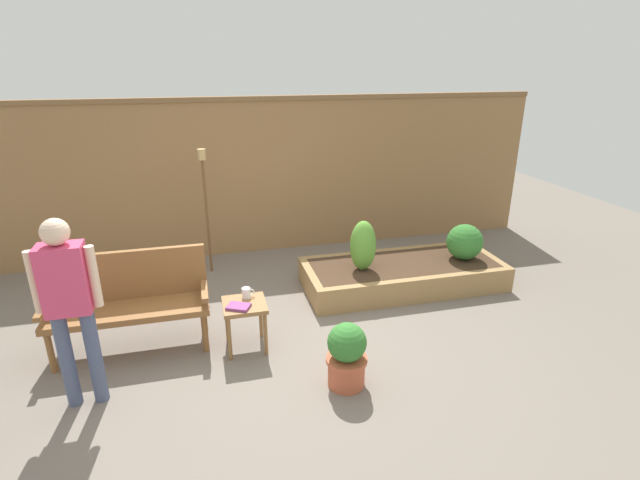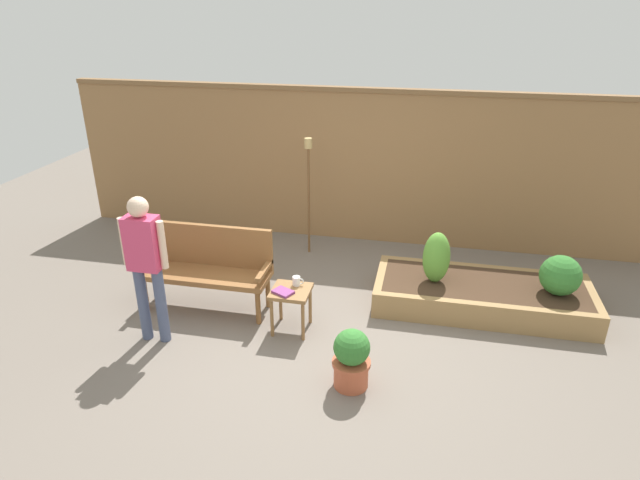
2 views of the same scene
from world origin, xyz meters
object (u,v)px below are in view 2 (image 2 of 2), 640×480
side_table (291,297)px  potted_boxwood (351,358)px  garden_bench (208,262)px  shrub_near_bench (436,258)px  book_on_table (283,292)px  person_by_bench (145,258)px  cup_on_table (297,281)px  shrub_far_corner (560,275)px  tiki_torch (308,175)px

side_table → potted_boxwood: (0.76, -0.77, -0.10)m
garden_bench → shrub_near_bench: (2.49, 0.52, 0.05)m
book_on_table → person_by_bench: size_ratio=0.13×
potted_boxwood → cup_on_table: bearing=129.4°
shrub_far_corner → potted_boxwood: bearing=-141.3°
book_on_table → shrub_far_corner: bearing=44.6°
side_table → shrub_near_bench: 1.69m
side_table → shrub_far_corner: shrub_far_corner is taller
cup_on_table → tiki_torch: (-0.29, 1.81, 0.58)m
cup_on_table → tiki_torch: 1.92m
shrub_far_corner → cup_on_table: bearing=-165.1°
garden_bench → cup_on_table: 1.10m
shrub_near_bench → tiki_torch: (-1.71, 1.08, 0.51)m
cup_on_table → person_by_bench: bearing=-157.4°
side_table → shrub_far_corner: bearing=16.8°
book_on_table → tiki_torch: size_ratio=0.13×
shrub_near_bench → shrub_far_corner: 1.32m
book_on_table → person_by_bench: 1.39m
cup_on_table → tiki_torch: size_ratio=0.08×
cup_on_table → person_by_bench: size_ratio=0.08×
garden_bench → shrub_far_corner: garden_bench is taller
side_table → shrub_far_corner: size_ratio=1.10×
tiki_torch → book_on_table: bearing=-84.5°
potted_boxwood → shrub_far_corner: size_ratio=1.32×
garden_bench → potted_boxwood: garden_bench is taller
potted_boxwood → tiki_torch: 2.99m
garden_bench → side_table: (1.04, -0.31, -0.15)m
cup_on_table → book_on_table: (-0.10, -0.19, -0.04)m
garden_bench → person_by_bench: 0.91m
person_by_bench → potted_boxwood: bearing=-8.5°
cup_on_table → shrub_far_corner: 2.83m
potted_boxwood → side_table: bearing=134.5°
potted_boxwood → garden_bench: bearing=148.9°
potted_boxwood → shrub_near_bench: (0.69, 1.61, 0.30)m
potted_boxwood → tiki_torch: tiki_torch is taller
side_table → book_on_table: (-0.06, -0.08, 0.10)m
potted_boxwood → shrub_far_corner: bearing=38.7°
garden_bench → potted_boxwood: (1.80, -1.09, -0.25)m
cup_on_table → shrub_near_bench: (1.42, 0.73, 0.07)m
tiki_torch → shrub_near_bench: bearing=-32.3°
person_by_bench → shrub_near_bench: bearing=25.0°
cup_on_table → side_table: bearing=-108.6°
side_table → cup_on_table: bearing=71.4°
side_table → person_by_bench: bearing=-160.9°
person_by_bench → shrub_far_corner: bearing=17.6°
side_table → potted_boxwood: potted_boxwood is taller
cup_on_table → shrub_far_corner: size_ratio=0.28×
potted_boxwood → book_on_table: bearing=139.9°
side_table → shrub_near_bench: bearing=29.9°
book_on_table → person_by_bench: person_by_bench is taller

